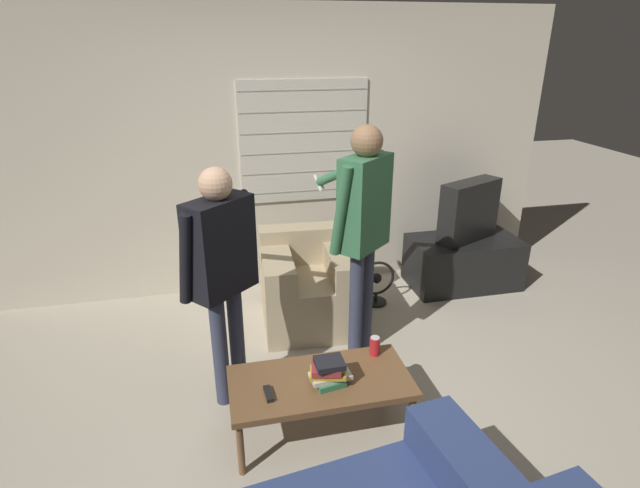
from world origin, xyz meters
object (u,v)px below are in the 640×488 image
at_px(armchair_beige, 309,285).
at_px(book_stack, 329,372).
at_px(soda_can, 375,346).
at_px(coffee_table, 320,385).
at_px(person_left_standing, 220,261).
at_px(spare_remote, 268,394).
at_px(person_right_standing, 363,217).
at_px(floor_fan, 376,283).
at_px(tv, 469,211).

relative_size(armchair_beige, book_stack, 3.20).
distance_m(book_stack, soda_can, 0.42).
bearing_deg(coffee_table, person_left_standing, 137.54).
bearing_deg(armchair_beige, spare_remote, 72.56).
distance_m(person_right_standing, spare_remote, 1.36).
xyz_separation_m(coffee_table, person_right_standing, (0.48, 0.77, 0.76)).
bearing_deg(floor_fan, armchair_beige, -165.77).
distance_m(armchair_beige, tv, 1.70).
xyz_separation_m(person_left_standing, floor_fan, (1.38, 1.00, -0.80)).
bearing_deg(person_left_standing, armchair_beige, 8.04).
height_order(armchair_beige, soda_can, armchair_beige).
bearing_deg(person_left_standing, coffee_table, -83.64).
relative_size(armchair_beige, spare_remote, 6.18).
height_order(tv, soda_can, tv).
xyz_separation_m(armchair_beige, person_left_standing, (-0.72, -0.83, 0.67)).
xyz_separation_m(tv, person_right_standing, (-1.32, -0.88, 0.35)).
relative_size(armchair_beige, person_right_standing, 0.47).
distance_m(coffee_table, floor_fan, 1.71).
bearing_deg(book_stack, soda_can, 31.86).
distance_m(tv, floor_fan, 1.11).
bearing_deg(spare_remote, tv, 35.02).
xyz_separation_m(person_right_standing, soda_can, (-0.08, -0.60, -0.66)).
bearing_deg(person_left_standing, book_stack, -84.38).
bearing_deg(coffee_table, armchair_beige, 81.45).
bearing_deg(person_right_standing, soda_can, -138.58).
xyz_separation_m(coffee_table, person_left_standing, (-0.52, 0.48, 0.65)).
height_order(book_stack, floor_fan, book_stack).
height_order(coffee_table, tv, tv).
distance_m(person_right_standing, book_stack, 1.13).
distance_m(person_left_standing, soda_can, 1.11).
xyz_separation_m(armchair_beige, soda_can, (0.20, -1.13, 0.11)).
bearing_deg(coffee_table, floor_fan, 59.83).
relative_size(person_right_standing, soda_can, 13.87).
bearing_deg(coffee_table, tv, 42.58).
bearing_deg(soda_can, person_right_standing, 82.13).
bearing_deg(person_left_standing, floor_fan, -5.24).
height_order(armchair_beige, book_stack, armchair_beige).
bearing_deg(floor_fan, book_stack, -118.31).
height_order(coffee_table, spare_remote, spare_remote).
bearing_deg(tv, person_left_standing, 2.37).
distance_m(person_left_standing, book_stack, 0.93).
height_order(person_right_standing, book_stack, person_right_standing).
height_order(armchair_beige, coffee_table, armchair_beige).
relative_size(soda_can, floor_fan, 0.30).
bearing_deg(book_stack, spare_remote, -175.68).
bearing_deg(book_stack, floor_fan, 61.69).
relative_size(armchair_beige, soda_can, 6.50).
distance_m(spare_remote, floor_fan, 1.95).
bearing_deg(soda_can, person_left_standing, 161.76).
height_order(tv, person_right_standing, person_right_standing).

